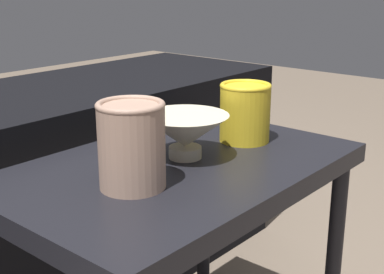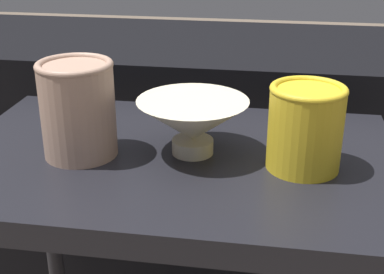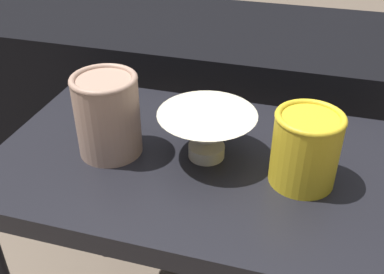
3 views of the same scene
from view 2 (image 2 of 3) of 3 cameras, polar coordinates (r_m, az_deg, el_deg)
table at (r=0.88m, az=-1.92°, el=-5.76°), size 0.71×0.46×0.56m
couch_backdrop at (r=1.45m, az=2.31°, el=-1.59°), size 1.64×0.50×0.61m
bowl at (r=0.83m, az=0.07°, el=1.67°), size 0.17×0.17×0.09m
vase_textured_left at (r=0.84m, az=-12.08°, el=3.09°), size 0.12×0.12×0.15m
vase_colorful_right at (r=0.80m, az=12.01°, el=1.14°), size 0.11×0.11×0.13m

